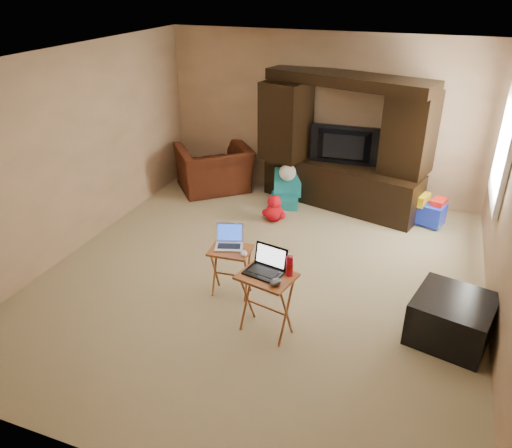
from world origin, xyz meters
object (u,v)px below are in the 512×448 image
at_px(tray_table_left, 231,272).
at_px(mouse_right, 276,282).
at_px(child_rocker, 285,189).
at_px(recliner, 214,169).
at_px(entertainment_center, 344,143).
at_px(mouse_left, 244,254).
at_px(ottoman, 451,319).
at_px(laptop_left, 229,238).
at_px(push_toy, 423,208).
at_px(laptop_right, 264,263).
at_px(plush_toy, 274,208).
at_px(tray_table_right, 266,304).
at_px(television, 343,147).
at_px(water_bottle, 290,266).

bearing_deg(tray_table_left, mouse_right, -44.20).
bearing_deg(child_rocker, recliner, 157.66).
relative_size(entertainment_center, mouse_left, 20.84).
bearing_deg(ottoman, laptop_left, -179.38).
height_order(push_toy, laptop_right, laptop_right).
xyz_separation_m(entertainment_center, ottoman, (1.69, -2.75, -0.76)).
bearing_deg(plush_toy, tray_table_left, -85.81).
bearing_deg(tray_table_right, tray_table_left, 152.96).
xyz_separation_m(entertainment_center, television, (0.00, -0.04, -0.04)).
distance_m(laptop_left, mouse_right, 0.98).
xyz_separation_m(entertainment_center, tray_table_left, (-0.63, -2.81, -0.71)).
distance_m(laptop_right, mouse_right, 0.24).
bearing_deg(mouse_left, mouse_right, -45.18).
bearing_deg(television, child_rocker, 17.06).
height_order(entertainment_center, laptop_left, entertainment_center).
xyz_separation_m(tray_table_left, tray_table_right, (0.59, -0.49, 0.05)).
xyz_separation_m(child_rocker, tray_table_left, (0.17, -2.47, 0.01)).
bearing_deg(television, water_bottle, 89.96).
bearing_deg(water_bottle, recliner, 125.89).
distance_m(plush_toy, water_bottle, 2.55).
height_order(recliner, tray_table_right, recliner).
xyz_separation_m(laptop_left, laptop_right, (0.58, -0.50, 0.10)).
distance_m(entertainment_center, laptop_right, 3.28).
bearing_deg(laptop_left, recliner, 100.20).
height_order(tray_table_right, mouse_right, mouse_right).
relative_size(tray_table_right, water_bottle, 3.25).
relative_size(laptop_left, laptop_right, 0.86).
bearing_deg(tray_table_right, laptop_left, 152.68).
bearing_deg(mouse_right, water_bottle, 70.71).
height_order(television, recliner, television).
height_order(laptop_left, mouse_right, laptop_left).
distance_m(recliner, laptop_right, 3.74).
bearing_deg(laptop_left, child_rocker, 75.28).
relative_size(television, water_bottle, 4.90).
height_order(tray_table_right, laptop_right, laptop_right).
xyz_separation_m(plush_toy, tray_table_left, (0.14, -1.90, 0.08)).
bearing_deg(television, mouse_right, 88.60).
height_order(mouse_left, water_bottle, water_bottle).
bearing_deg(mouse_right, child_rocker, 105.99).
bearing_deg(tray_table_right, entertainment_center, 101.94).
xyz_separation_m(plush_toy, ottoman, (2.45, -1.85, 0.02)).
distance_m(tray_table_left, mouse_left, 0.37).
distance_m(child_rocker, push_toy, 2.04).
height_order(television, laptop_right, television).
relative_size(entertainment_center, ottoman, 3.40).
xyz_separation_m(entertainment_center, push_toy, (1.25, -0.20, -0.77)).
xyz_separation_m(child_rocker, plush_toy, (0.03, -0.57, -0.08)).
xyz_separation_m(plush_toy, laptop_right, (0.69, -2.37, 0.58)).
xyz_separation_m(entertainment_center, tray_table_right, (-0.04, -3.29, -0.66)).
distance_m(entertainment_center, ottoman, 3.32).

